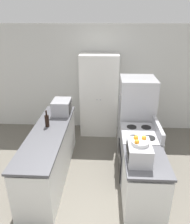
{
  "coord_description": "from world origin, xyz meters",
  "views": [
    {
      "loc": [
        0.2,
        -2.02,
        2.7
      ],
      "look_at": [
        0.0,
        1.8,
        1.05
      ],
      "focal_mm": 35.0,
      "sensor_mm": 36.0,
      "label": 1
    }
  ],
  "objects_px": {
    "pantry_cabinet": "(99,96)",
    "refrigerator": "(136,118)",
    "stove": "(138,154)",
    "wine_bottle": "(47,121)",
    "microwave": "(62,107)",
    "toaster_oven": "(139,152)",
    "fruit_bowl": "(140,142)"
  },
  "relations": [
    {
      "from": "fruit_bowl",
      "to": "microwave",
      "type": "bearing_deg",
      "value": 131.13
    },
    {
      "from": "pantry_cabinet",
      "to": "stove",
      "type": "bearing_deg",
      "value": -65.63
    },
    {
      "from": "stove",
      "to": "refrigerator",
      "type": "bearing_deg",
      "value": 88.9
    },
    {
      "from": "wine_bottle",
      "to": "fruit_bowl",
      "type": "xyz_separation_m",
      "value": [
        1.5,
        -0.94,
        0.18
      ]
    },
    {
      "from": "stove",
      "to": "wine_bottle",
      "type": "xyz_separation_m",
      "value": [
        -1.64,
        0.14,
        0.56
      ]
    },
    {
      "from": "wine_bottle",
      "to": "toaster_oven",
      "type": "bearing_deg",
      "value": -32.14
    },
    {
      "from": "toaster_oven",
      "to": "microwave",
      "type": "bearing_deg",
      "value": 131.11
    },
    {
      "from": "pantry_cabinet",
      "to": "toaster_oven",
      "type": "xyz_separation_m",
      "value": [
        0.63,
        -2.49,
        0.06
      ]
    },
    {
      "from": "toaster_oven",
      "to": "pantry_cabinet",
      "type": "bearing_deg",
      "value": 104.12
    },
    {
      "from": "pantry_cabinet",
      "to": "stove",
      "type": "height_order",
      "value": "pantry_cabinet"
    },
    {
      "from": "refrigerator",
      "to": "microwave",
      "type": "xyz_separation_m",
      "value": [
        -1.5,
        -0.03,
        0.22
      ]
    },
    {
      "from": "stove",
      "to": "wine_bottle",
      "type": "distance_m",
      "value": 1.74
    },
    {
      "from": "refrigerator",
      "to": "microwave",
      "type": "height_order",
      "value": "refrigerator"
    },
    {
      "from": "stove",
      "to": "refrigerator",
      "type": "xyz_separation_m",
      "value": [
        0.01,
        0.78,
        0.37
      ]
    },
    {
      "from": "wine_bottle",
      "to": "stove",
      "type": "bearing_deg",
      "value": -4.97
    },
    {
      "from": "microwave",
      "to": "refrigerator",
      "type": "bearing_deg",
      "value": 1.25
    },
    {
      "from": "stove",
      "to": "fruit_bowl",
      "type": "xyz_separation_m",
      "value": [
        -0.14,
        -0.8,
        0.74
      ]
    },
    {
      "from": "microwave",
      "to": "toaster_oven",
      "type": "xyz_separation_m",
      "value": [
        1.35,
        -1.55,
        -0.01
      ]
    },
    {
      "from": "pantry_cabinet",
      "to": "refrigerator",
      "type": "height_order",
      "value": "pantry_cabinet"
    },
    {
      "from": "toaster_oven",
      "to": "fruit_bowl",
      "type": "distance_m",
      "value": 0.16
    },
    {
      "from": "wine_bottle",
      "to": "toaster_oven",
      "type": "height_order",
      "value": "wine_bottle"
    },
    {
      "from": "pantry_cabinet",
      "to": "wine_bottle",
      "type": "bearing_deg",
      "value": -119.5
    },
    {
      "from": "microwave",
      "to": "fruit_bowl",
      "type": "xyz_separation_m",
      "value": [
        1.35,
        -1.54,
        0.15
      ]
    },
    {
      "from": "microwave",
      "to": "fruit_bowl",
      "type": "distance_m",
      "value": 2.06
    },
    {
      "from": "pantry_cabinet",
      "to": "fruit_bowl",
      "type": "bearing_deg",
      "value": -75.88
    },
    {
      "from": "toaster_oven",
      "to": "stove",
      "type": "bearing_deg",
      "value": 80.16
    },
    {
      "from": "toaster_oven",
      "to": "fruit_bowl",
      "type": "height_order",
      "value": "fruit_bowl"
    },
    {
      "from": "pantry_cabinet",
      "to": "toaster_oven",
      "type": "relative_size",
      "value": 4.49
    },
    {
      "from": "stove",
      "to": "wine_bottle",
      "type": "height_order",
      "value": "wine_bottle"
    },
    {
      "from": "wine_bottle",
      "to": "fruit_bowl",
      "type": "height_order",
      "value": "fruit_bowl"
    },
    {
      "from": "stove",
      "to": "wine_bottle",
      "type": "bearing_deg",
      "value": 175.03
    },
    {
      "from": "pantry_cabinet",
      "to": "stove",
      "type": "distance_m",
      "value": 1.92
    }
  ]
}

